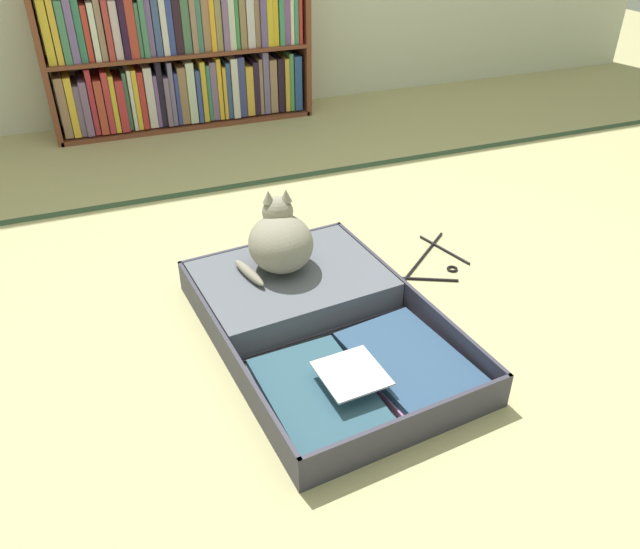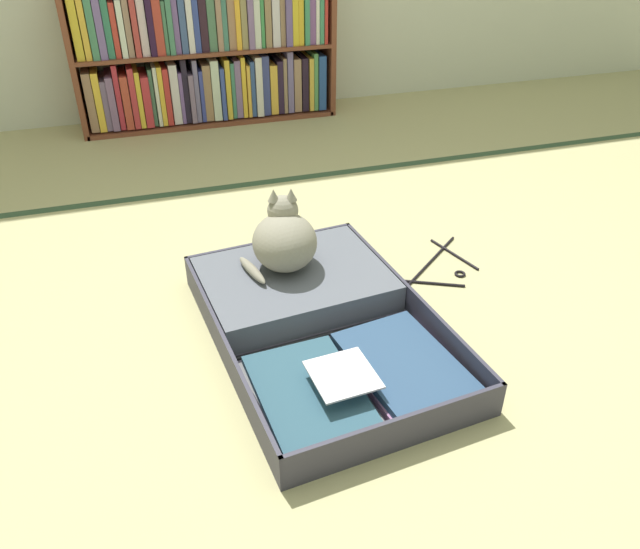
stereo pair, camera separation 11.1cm
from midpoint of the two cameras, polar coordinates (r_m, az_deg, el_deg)
ground_plane at (r=1.99m, az=6.23°, el=-6.14°), size 10.00×10.00×0.00m
tatami_border at (r=3.03m, az=-3.19°, el=8.52°), size 4.80×0.05×0.00m
bookshelf at (r=3.78m, az=-9.52°, el=19.32°), size 1.46×0.29×0.82m
open_suitcase at (r=2.02m, az=0.88°, el=-3.64°), size 0.73×1.04×0.11m
black_cat at (r=2.09m, az=-1.80°, el=3.21°), size 0.29×0.28×0.27m
clothes_hanger at (r=2.38m, az=12.08°, el=0.64°), size 0.37×0.34×0.01m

